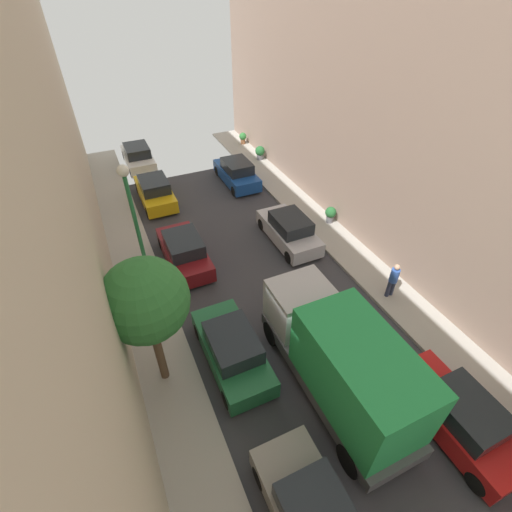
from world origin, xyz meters
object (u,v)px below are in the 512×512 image
object	(u,v)px
potted_plant_1	(260,152)
parked_car_left_5	(138,157)
parked_car_right_3	(237,173)
potted_plant_3	(331,214)
parked_car_right_1	(459,416)
lamp_post	(134,214)
parked_car_left_2	(232,349)
pedestrian	(393,279)
parked_car_left_4	(155,191)
potted_plant_2	(243,137)
parked_car_right_2	(289,230)
parked_car_left_3	(184,251)
street_tree_2	(145,301)
delivery_truck	(341,360)

from	to	relation	value
potted_plant_1	parked_car_left_5	bearing A→B (deg)	161.46
parked_car_right_3	potted_plant_3	xyz separation A→B (m)	(2.86, -6.65, -0.04)
parked_car_right_1	potted_plant_1	xyz separation A→B (m)	(2.81, 20.43, -0.02)
potted_plant_3	lamp_post	bearing A→B (deg)	-173.95
parked_car_left_2	potted_plant_3	bearing A→B (deg)	36.75
parked_car_left_2	pedestrian	bearing A→B (deg)	1.90
parked_car_left_4	pedestrian	xyz separation A→B (m)	(7.42, -12.34, 0.35)
potted_plant_2	parked_car_right_2	bearing A→B (deg)	-102.41
potted_plant_1	potted_plant_3	distance (m)	9.09
parked_car_right_3	pedestrian	world-z (taller)	pedestrian
parked_car_left_5	pedestrian	bearing A→B (deg)	-67.34
parked_car_left_3	street_tree_2	distance (m)	7.10
potted_plant_2	potted_plant_1	bearing A→B (deg)	-90.09
parked_car_left_3	potted_plant_2	world-z (taller)	parked_car_left_3
parked_car_left_2	delivery_truck	distance (m)	3.87
parked_car_left_3	potted_plant_2	xyz separation A→B (m)	(8.21, 12.24, -0.07)
street_tree_2	parked_car_left_4	bearing A→B (deg)	78.81
parked_car_left_4	potted_plant_3	size ratio (longest dim) A/B	4.55
parked_car_right_1	street_tree_2	distance (m)	10.09
parked_car_left_4	lamp_post	xyz separation A→B (m)	(-1.90, -7.49, 3.24)
pedestrian	parked_car_left_5	bearing A→B (deg)	112.66
parked_car_right_1	delivery_truck	bearing A→B (deg)	135.93
parked_car_right_3	delivery_truck	distance (m)	15.65
parked_car_right_3	street_tree_2	world-z (taller)	street_tree_2
potted_plant_2	potted_plant_3	size ratio (longest dim) A/B	0.95
parked_car_left_4	street_tree_2	bearing A→B (deg)	-101.19
parked_car_left_2	street_tree_2	xyz separation A→B (m)	(-2.42, 0.35, 3.19)
parked_car_right_3	parked_car_left_5	bearing A→B (deg)	136.14
parked_car_left_2	delivery_truck	size ratio (longest dim) A/B	0.64
parked_car_left_4	parked_car_left_5	xyz separation A→B (m)	(0.00, 5.42, 0.00)
parked_car_left_3	parked_car_left_4	world-z (taller)	same
parked_car_left_5	potted_plant_2	xyz separation A→B (m)	(8.21, 0.45, -0.07)
delivery_truck	street_tree_2	bearing A→B (deg)	150.45
parked_car_right_2	lamp_post	size ratio (longest dim) A/B	0.72
pedestrian	potted_plant_2	bearing A→B (deg)	87.50
parked_car_left_5	street_tree_2	xyz separation A→B (m)	(-2.42, -17.66, 3.19)
parked_car_left_5	potted_plant_3	bearing A→B (deg)	-55.09
parked_car_right_3	lamp_post	world-z (taller)	lamp_post
potted_plant_3	lamp_post	xyz separation A→B (m)	(-10.16, -1.08, 3.28)
parked_car_left_5	parked_car_right_3	xyz separation A→B (m)	(5.40, -5.19, 0.00)
parked_car_left_4	parked_car_left_2	bearing A→B (deg)	-90.00
parked_car_left_5	lamp_post	distance (m)	13.45
parked_car_left_5	parked_car_right_2	size ratio (longest dim) A/B	1.00
pedestrian	street_tree_2	bearing A→B (deg)	179.40
parked_car_left_2	potted_plant_2	size ratio (longest dim) A/B	4.81
parked_car_left_4	potted_plant_1	distance (m)	8.63
parked_car_left_3	potted_plant_2	distance (m)	14.74
parked_car_right_2	potted_plant_2	bearing A→B (deg)	77.59
parked_car_left_5	parked_car_right_1	xyz separation A→B (m)	(5.40, -23.18, 0.00)
parked_car_right_1	potted_plant_2	world-z (taller)	parked_car_right_1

